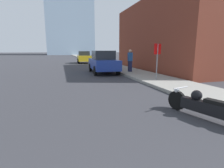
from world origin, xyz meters
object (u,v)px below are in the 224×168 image
Objects in this scene: motorcycle at (204,105)px; stop_sign at (157,55)px; parked_car_blue at (103,62)px; pedestrian at (130,60)px; parked_car_yellow at (84,57)px.

stop_sign is (1.71, 5.40, 1.19)m from motorcycle.
stop_sign is (2.02, -4.98, 0.65)m from parked_car_blue.
stop_sign is 1.16× the size of pedestrian.
parked_car_blue is at bearing 112.08° from stop_sign.
motorcycle is at bearing -107.54° from stop_sign.
parked_car_blue reaches higher than motorcycle.
parked_car_blue is 2.23× the size of stop_sign.
pedestrian is (-0.02, 4.07, -0.49)m from stop_sign.
parked_car_blue is 2.59× the size of pedestrian.
parked_car_yellow is (-0.03, 12.04, -0.03)m from parked_car_blue.
parked_car_yellow is at bearing 98.90° from pedestrian.
parked_car_yellow is at bearing 74.65° from motorcycle.
motorcycle is 0.54× the size of parked_car_yellow.
motorcycle is 1.12× the size of stop_sign.
pedestrian is (2.03, -12.94, 0.19)m from parked_car_yellow.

